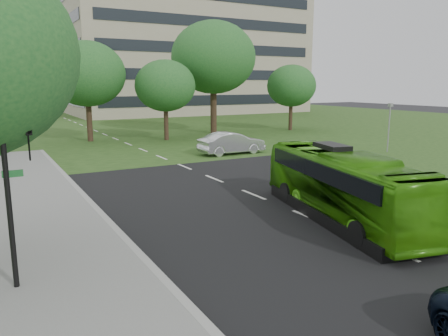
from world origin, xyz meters
name	(u,v)px	position (x,y,z in m)	size (l,w,h in m)	color
ground	(346,232)	(0.00, 0.00, 0.00)	(160.00, 160.00, 0.00)	black
street_surfaces	(135,149)	(-0.38, 22.75, 0.03)	(120.00, 120.00, 0.15)	black
office_building	(187,41)	(21.96, 61.96, 12.50)	(40.10, 20.10, 25.00)	gray
tree_park_b	(87,74)	(-2.44, 29.38, 5.97)	(6.75, 6.75, 8.85)	black
tree_park_c	(165,86)	(3.93, 26.92, 4.94)	(5.48, 5.48, 7.28)	black
tree_park_d	(213,58)	(10.37, 29.81, 7.74)	(8.64, 8.64, 11.43)	black
tree_park_e	(291,86)	(19.32, 28.38, 4.88)	(5.39, 5.39, 7.18)	black
bus	(343,186)	(1.00, 1.28, 1.31)	(2.20, 9.40, 2.62)	#3A900F
sedan	(232,143)	(5.16, 17.00, 0.82)	(1.74, 4.98, 1.64)	silver
traffic_light	(14,184)	(-10.35, 0.73, 2.78)	(0.77, 0.23, 4.74)	black
camera_pole	(389,121)	(16.00, 12.00, 2.39)	(0.36, 0.33, 3.70)	gray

